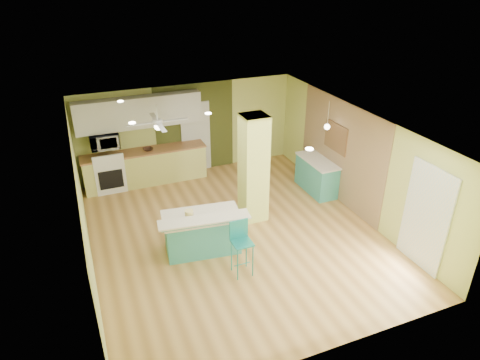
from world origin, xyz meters
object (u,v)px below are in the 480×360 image
bar_stool (241,239)px  fruit_bowl (148,149)px  side_counter (316,175)px  peninsula (202,232)px  canister (189,215)px

bar_stool → fruit_bowl: bearing=100.1°
bar_stool → side_counter: size_ratio=0.82×
peninsula → bar_stool: size_ratio=1.64×
side_counter → bar_stool: bearing=-142.9°
fruit_bowl → side_counter: bearing=-28.1°
bar_stool → canister: bar_stool is taller
peninsula → canister: bearing=-171.2°
side_counter → canister: (-3.78, -1.39, 0.48)m
peninsula → side_counter: 3.79m
bar_stool → canister: bearing=127.1°
canister → fruit_bowl: bearing=91.9°
side_counter → fruit_bowl: bearing=151.9°
peninsula → bar_stool: bar_stool is taller
side_counter → canister: bearing=-159.8°
peninsula → canister: size_ratio=9.95×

